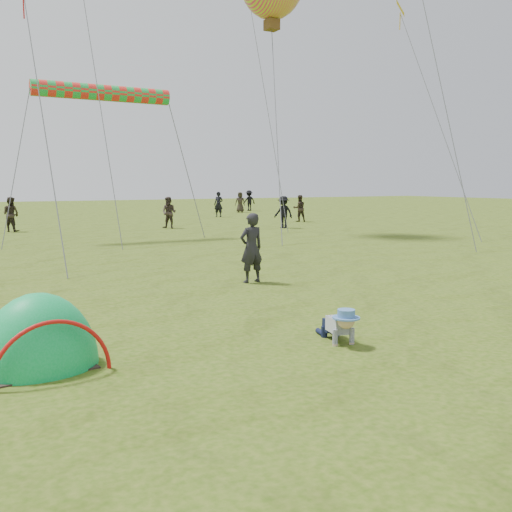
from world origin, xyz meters
TOP-DOWN VIEW (x-y plane):
  - ground at (0.00, 0.00)m, footprint 140.00×140.00m
  - crawling_toddler at (1.07, 0.24)m, footprint 0.65×0.81m
  - popup_tent at (-2.95, 1.19)m, footprint 1.64×1.41m
  - standing_adult at (2.39, 5.32)m, footprint 0.62×0.42m
  - crowd_person_1 at (15.08, 22.35)m, footprint 0.90×0.78m
  - crowd_person_4 at (16.96, 33.56)m, footprint 0.93×0.88m
  - crowd_person_7 at (6.44, 21.38)m, footprint 0.98×0.99m
  - crowd_person_9 at (11.63, 18.65)m, footprint 1.00×1.22m
  - crowd_person_12 at (12.90, 29.01)m, footprint 0.72×0.74m
  - crowd_person_13 at (-0.85, 23.20)m, footprint 1.01×1.01m
  - crowd_person_15 at (18.87, 35.60)m, footprint 1.11×0.66m
  - rainbow_tube_kite at (2.21, 17.45)m, footprint 5.52×0.64m
  - diamond_kite_7 at (14.82, 13.95)m, footprint 0.79×0.79m

SIDE VIEW (x-z plane):
  - ground at x=0.00m, z-range 0.00..0.00m
  - popup_tent at x=-2.95m, z-range -0.96..0.96m
  - crawling_toddler at x=1.07m, z-range 0.00..0.55m
  - crowd_person_1 at x=15.08m, z-range 0.00..1.60m
  - crowd_person_4 at x=16.96m, z-range 0.00..1.60m
  - crowd_person_7 at x=6.44m, z-range 0.00..1.61m
  - standing_adult at x=2.39m, z-range 0.00..1.63m
  - crowd_person_9 at x=11.63m, z-range 0.00..1.65m
  - crowd_person_13 at x=-0.85m, z-range 0.00..1.66m
  - crowd_person_15 at x=18.87m, z-range 0.00..1.70m
  - crowd_person_12 at x=12.90m, z-range 0.00..1.72m
  - rainbow_tube_kite at x=2.21m, z-range 5.62..6.26m
  - diamond_kite_7 at x=14.82m, z-range 9.79..10.43m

